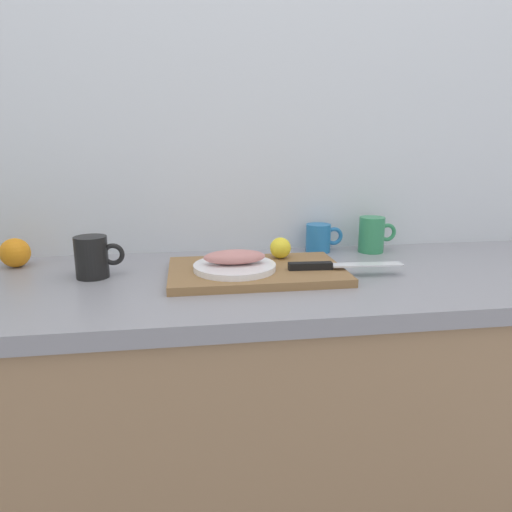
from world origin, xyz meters
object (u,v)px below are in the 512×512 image
Objects in this scene: cutting_board at (256,271)px; coffee_mug_1 at (93,257)px; orange_0 at (15,253)px; fish_fillet at (234,257)px; coffee_mug_0 at (319,238)px; white_plate at (235,267)px; chef_knife at (331,265)px; lemon_0 at (280,248)px; coffee_mug_2 at (372,234)px.

coffee_mug_1 is at bearing 174.20° from cutting_board.
fish_fillet is at bearing -17.98° from orange_0.
fish_fillet is at bearing -140.20° from coffee_mug_0.
cutting_board is 2.13× the size of white_plate.
orange_0 reaches higher than white_plate.
fish_fillet is at bearing -167.91° from cutting_board.
cutting_board is 0.41m from coffee_mug_1.
lemon_0 reaches higher than chef_knife.
coffee_mug_1 is (-0.40, 0.04, 0.04)m from cutting_board.
coffee_mug_0 is (0.15, 0.14, -0.01)m from lemon_0.
white_plate is 3.58× the size of lemon_0.
chef_knife is 5.08× the size of lemon_0.
lemon_0 is at bearing 132.47° from chef_knife.
coffee_mug_2 is 1.48× the size of orange_0.
coffee_mug_2 is (0.44, 0.21, 0.03)m from white_plate.
lemon_0 is at bearing 35.76° from white_plate.
cutting_board is 0.06m from white_plate.
white_plate is 0.03m from fish_fillet.
coffee_mug_2 reaches higher than fish_fillet.
fish_fillet is 0.53× the size of chef_knife.
lemon_0 is 0.48× the size of coffee_mug_1.
fish_fillet is 0.35m from coffee_mug_1.
cutting_board is at bearing 170.58° from chef_knife.
fish_fillet is (-0.06, -0.01, 0.04)m from cutting_board.
coffee_mug_0 is at bearing 83.56° from chef_knife.
coffee_mug_0 is at bearing 44.52° from cutting_board.
lemon_0 is 0.20m from coffee_mug_0.
orange_0 is (-0.57, 0.19, 0.01)m from white_plate.
coffee_mug_2 is at bearing 1.41° from orange_0.
coffee_mug_2 reaches higher than chef_knife.
orange_0 reaches higher than chef_knife.
coffee_mug_1 is (-0.35, 0.05, 0.02)m from white_plate.
chef_knife is 0.59m from coffee_mug_1.
coffee_mug_2 reaches higher than coffee_mug_0.
fish_fillet is at bearing 90.00° from white_plate.
cutting_board is at bearing -133.01° from lemon_0.
fish_fillet is 0.24m from chef_knife.
chef_knife is 0.32m from coffee_mug_2.
coffee_mug_2 is at bearing 27.18° from cutting_board.
orange_0 is at bearing 168.41° from chef_knife.
cutting_board is 0.07m from fish_fillet.
lemon_0 is (0.14, 0.10, -0.00)m from fish_fillet.
coffee_mug_2 is at bearing -9.42° from coffee_mug_0.
orange_0 is (-0.71, 0.09, -0.01)m from lemon_0.
white_plate is 0.35m from coffee_mug_1.
lemon_0 is 0.33m from coffee_mug_2.
coffee_mug_0 reaches higher than cutting_board.
orange_0 is (-0.63, 0.17, 0.03)m from cutting_board.
chef_knife is 2.50× the size of coffee_mug_2.
coffee_mug_0 is 0.99× the size of coffee_mug_2.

